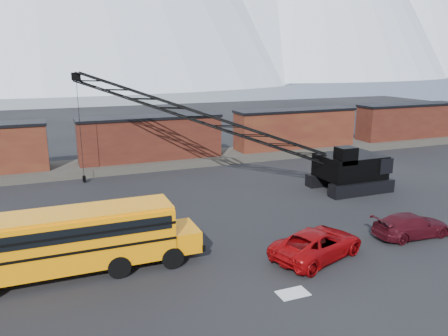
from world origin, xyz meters
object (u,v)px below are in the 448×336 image
Objects in this scene: red_pickup at (318,244)px; maroon_suv at (411,225)px; crawler_crane at (204,119)px; school_bus at (75,239)px.

maroon_suv is (6.68, 0.32, -0.08)m from red_pickup.
maroon_suv is at bearing -61.27° from crawler_crane.
crawler_crane is (10.72, 11.73, 3.77)m from school_bus.
red_pickup is 0.24× the size of crawler_crane.
maroon_suv is (18.50, -2.48, -1.10)m from school_bus.
red_pickup is at bearing -85.64° from crawler_crane.
school_bus reaches higher than red_pickup.
school_bus is 18.70m from maroon_suv.
school_bus is at bearing 57.44° from red_pickup.
red_pickup reaches higher than maroon_suv.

